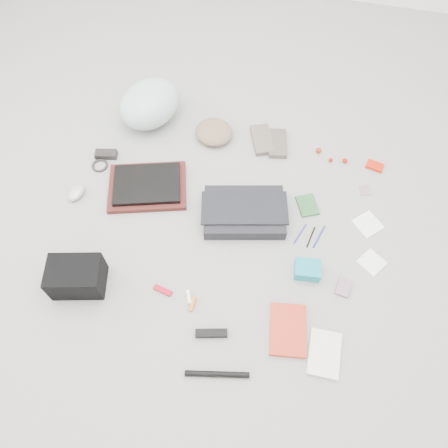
% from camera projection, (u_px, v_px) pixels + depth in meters
% --- Properties ---
extents(ground_plane, '(4.00, 4.00, 0.00)m').
position_uv_depth(ground_plane, '(224.00, 229.00, 2.09)').
color(ground_plane, gray).
extents(messenger_bag, '(0.44, 0.36, 0.06)m').
position_uv_depth(messenger_bag, '(244.00, 212.00, 2.10)').
color(messenger_bag, black).
rests_on(messenger_bag, ground_plane).
extents(bag_flap, '(0.44, 0.28, 0.01)m').
position_uv_depth(bag_flap, '(245.00, 208.00, 2.07)').
color(bag_flap, black).
rests_on(bag_flap, messenger_bag).
extents(laptop_sleeve, '(0.45, 0.39, 0.03)m').
position_uv_depth(laptop_sleeve, '(148.00, 187.00, 2.20)').
color(laptop_sleeve, '#481917').
rests_on(laptop_sleeve, ground_plane).
extents(laptop, '(0.39, 0.33, 0.02)m').
position_uv_depth(laptop, '(147.00, 184.00, 2.18)').
color(laptop, black).
rests_on(laptop, laptop_sleeve).
extents(bike_helmet, '(0.41, 0.45, 0.22)m').
position_uv_depth(bike_helmet, '(150.00, 104.00, 2.37)').
color(bike_helmet, silver).
rests_on(bike_helmet, ground_plane).
extents(beanie, '(0.27, 0.26, 0.07)m').
position_uv_depth(beanie, '(214.00, 132.00, 2.36)').
color(beanie, '#7D674E').
rests_on(beanie, ground_plane).
extents(mitten_left, '(0.17, 0.22, 0.03)m').
position_uv_depth(mitten_left, '(262.00, 140.00, 2.36)').
color(mitten_left, '#665B50').
rests_on(mitten_left, ground_plane).
extents(mitten_right, '(0.13, 0.20, 0.03)m').
position_uv_depth(mitten_right, '(277.00, 143.00, 2.35)').
color(mitten_right, '#575047').
rests_on(mitten_right, ground_plane).
extents(power_brick, '(0.12, 0.07, 0.03)m').
position_uv_depth(power_brick, '(106.00, 154.00, 2.31)').
color(power_brick, black).
rests_on(power_brick, ground_plane).
extents(cable_coil, '(0.11, 0.11, 0.01)m').
position_uv_depth(cable_coil, '(100.00, 165.00, 2.28)').
color(cable_coil, black).
rests_on(cable_coil, ground_plane).
extents(mouse, '(0.09, 0.12, 0.04)m').
position_uv_depth(mouse, '(76.00, 193.00, 2.17)').
color(mouse, '#A8A8A8').
rests_on(mouse, ground_plane).
extents(camera_bag, '(0.26, 0.21, 0.15)m').
position_uv_depth(camera_bag, '(76.00, 277.00, 1.88)').
color(camera_bag, black).
rests_on(camera_bag, ground_plane).
extents(multitool, '(0.09, 0.04, 0.01)m').
position_uv_depth(multitool, '(163.00, 290.00, 1.92)').
color(multitool, '#A5061A').
rests_on(multitool, ground_plane).
extents(toiletry_tube_white, '(0.04, 0.06, 0.02)m').
position_uv_depth(toiletry_tube_white, '(189.00, 297.00, 1.90)').
color(toiletry_tube_white, white).
rests_on(toiletry_tube_white, ground_plane).
extents(toiletry_tube_orange, '(0.02, 0.07, 0.02)m').
position_uv_depth(toiletry_tube_orange, '(193.00, 304.00, 1.89)').
color(toiletry_tube_orange, orange).
rests_on(toiletry_tube_orange, ground_plane).
extents(u_lock, '(0.14, 0.07, 0.03)m').
position_uv_depth(u_lock, '(211.00, 333.00, 1.81)').
color(u_lock, black).
rests_on(u_lock, ground_plane).
extents(bike_pump, '(0.26, 0.08, 0.02)m').
position_uv_depth(bike_pump, '(217.00, 374.00, 1.73)').
color(bike_pump, black).
rests_on(bike_pump, ground_plane).
extents(book_red, '(0.18, 0.24, 0.02)m').
position_uv_depth(book_red, '(288.00, 330.00, 1.82)').
color(book_red, red).
rests_on(book_red, ground_plane).
extents(book_white, '(0.13, 0.19, 0.02)m').
position_uv_depth(book_white, '(324.00, 354.00, 1.78)').
color(book_white, silver).
rests_on(book_white, ground_plane).
extents(notepad, '(0.13, 0.15, 0.01)m').
position_uv_depth(notepad, '(308.00, 205.00, 2.15)').
color(notepad, '#295B2E').
rests_on(notepad, ground_plane).
extents(pen_blue, '(0.05, 0.12, 0.01)m').
position_uv_depth(pen_blue, '(300.00, 234.00, 2.07)').
color(pen_blue, navy).
rests_on(pen_blue, ground_plane).
extents(pen_black, '(0.03, 0.12, 0.01)m').
position_uv_depth(pen_black, '(311.00, 237.00, 2.06)').
color(pen_black, black).
rests_on(pen_black, ground_plane).
extents(pen_navy, '(0.05, 0.13, 0.01)m').
position_uv_depth(pen_navy, '(319.00, 237.00, 2.06)').
color(pen_navy, navy).
rests_on(pen_navy, ground_plane).
extents(accordion_wallet, '(0.12, 0.10, 0.06)m').
position_uv_depth(accordion_wallet, '(307.00, 270.00, 1.95)').
color(accordion_wallet, '#118EAB').
rests_on(accordion_wallet, ground_plane).
extents(card_deck, '(0.07, 0.09, 0.02)m').
position_uv_depth(card_deck, '(343.00, 287.00, 1.93)').
color(card_deck, gray).
rests_on(card_deck, ground_plane).
extents(napkin_top, '(0.16, 0.16, 0.01)m').
position_uv_depth(napkin_top, '(368.00, 224.00, 2.10)').
color(napkin_top, white).
rests_on(napkin_top, ground_plane).
extents(napkin_bottom, '(0.14, 0.14, 0.01)m').
position_uv_depth(napkin_bottom, '(372.00, 262.00, 1.99)').
color(napkin_bottom, white).
rests_on(napkin_bottom, ground_plane).
extents(lollipop_a, '(0.04, 0.04, 0.03)m').
position_uv_depth(lollipop_a, '(319.00, 150.00, 2.32)').
color(lollipop_a, '#A72110').
rests_on(lollipop_a, ground_plane).
extents(lollipop_b, '(0.03, 0.03, 0.02)m').
position_uv_depth(lollipop_b, '(331.00, 160.00, 2.29)').
color(lollipop_b, '#9C1807').
rests_on(lollipop_b, ground_plane).
extents(lollipop_c, '(0.03, 0.03, 0.03)m').
position_uv_depth(lollipop_c, '(345.00, 161.00, 2.29)').
color(lollipop_c, '#AF1103').
rests_on(lollipop_c, ground_plane).
extents(altoids_tin, '(0.10, 0.07, 0.02)m').
position_uv_depth(altoids_tin, '(375.00, 166.00, 2.27)').
color(altoids_tin, red).
rests_on(altoids_tin, ground_plane).
extents(stamp_sheet, '(0.07, 0.07, 0.00)m').
position_uv_depth(stamp_sheet, '(365.00, 190.00, 2.20)').
color(stamp_sheet, '#9E768F').
rests_on(stamp_sheet, ground_plane).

